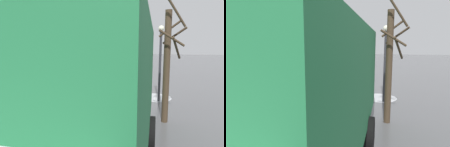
{
  "view_description": "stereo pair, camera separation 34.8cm",
  "coord_description": "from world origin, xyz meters",
  "views": [
    {
      "loc": [
        -2.79,
        12.63,
        2.97
      ],
      "look_at": [
        -0.25,
        0.33,
        1.05
      ],
      "focal_mm": 31.38,
      "sensor_mm": 36.0,
      "label": 1
    },
    {
      "loc": [
        -3.13,
        12.55,
        2.97
      ],
      "look_at": [
        -0.25,
        0.33,
        1.05
      ],
      "focal_mm": 31.38,
      "sensor_mm": 36.0,
      "label": 2
    }
  ],
  "objects": [
    {
      "name": "hand_dolly_boxes",
      "position": [
        0.54,
        -0.42,
        0.83
      ],
      "size": [
        0.74,
        0.84,
        1.47
      ],
      "color": "#515156",
      "rests_on": "ground"
    },
    {
      "name": "ground_plane",
      "position": [
        0.0,
        0.0,
        0.0
      ],
      "size": [
        90.0,
        90.0,
        0.0
      ],
      "primitive_type": "plane",
      "color": "#5B5B5E"
    },
    {
      "name": "slush_patch_mid_street",
      "position": [
        4.56,
        0.75,
        0.0
      ],
      "size": [
        1.49,
        1.49,
        0.01
      ],
      "primitive_type": "cylinder",
      "color": "#999BA0",
      "rests_on": "ground"
    },
    {
      "name": "cargo_van_parked_right",
      "position": [
        3.21,
        -0.1,
        1.18
      ],
      "size": [
        2.43,
        5.44,
        2.6
      ],
      "color": "white",
      "rests_on": "ground"
    },
    {
      "name": "street_lamp",
      "position": [
        -3.18,
        2.49,
        2.37
      ],
      "size": [
        0.28,
        0.28,
        3.86
      ],
      "color": "#2D2D33",
      "rests_on": "ground"
    },
    {
      "name": "bare_tree_near",
      "position": [
        -3.34,
        5.21,
        2.24
      ],
      "size": [
        1.04,
        1.3,
        4.58
      ],
      "color": "#423323",
      "rests_on": "ground"
    },
    {
      "name": "pedestrian_pink_side",
      "position": [
        -1.61,
        0.32,
        1.57
      ],
      "size": [
        1.04,
        1.04,
        2.15
      ],
      "color": "black",
      "rests_on": "ground"
    },
    {
      "name": "box_truck_background",
      "position": [
        -1.55,
        9.01,
        1.94
      ],
      "size": [
        2.78,
        8.28,
        3.38
      ],
      "color": "#1E6B3D",
      "rests_on": "ground"
    },
    {
      "name": "shopping_cart_vendor",
      "position": [
        -0.51,
        -0.18,
        0.57
      ],
      "size": [
        0.61,
        0.86,
        1.04
      ],
      "color": "#B2B2B7",
      "rests_on": "ground"
    },
    {
      "name": "slush_patch_under_van",
      "position": [
        -2.98,
        1.78,
        0.0
      ],
      "size": [
        1.82,
        1.82,
        0.01
      ],
      "primitive_type": "cylinder",
      "color": "silver",
      "rests_on": "ground"
    },
    {
      "name": "pedestrian_black_side",
      "position": [
        0.52,
        0.27,
        1.58
      ],
      "size": [
        1.04,
        1.04,
        2.15
      ],
      "color": "black",
      "rests_on": "ground"
    },
    {
      "name": "slush_patch_far_side",
      "position": [
        4.21,
        3.66,
        0.0
      ],
      "size": [
        1.35,
        1.35,
        0.01
      ],
      "primitive_type": "cylinder",
      "color": "#ADAFB5",
      "rests_on": "ground"
    }
  ]
}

